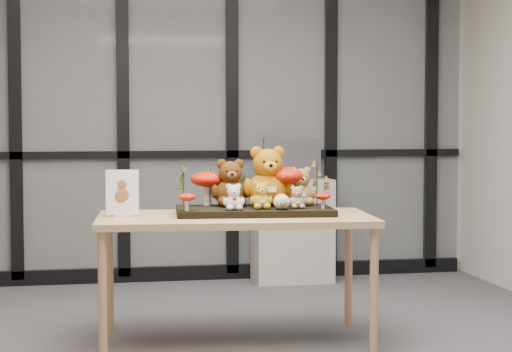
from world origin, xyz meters
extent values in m
plane|color=#B7B5AD|center=(0.00, 2.50, 1.40)|extent=(5.00, 0.00, 5.00)
plane|color=#B7B5AD|center=(0.00, -2.50, 1.40)|extent=(5.00, 0.00, 5.00)
cube|color=#2D383F|center=(0.00, 2.47, 1.40)|extent=(4.90, 0.02, 2.70)
cube|color=black|center=(0.00, 2.47, 0.06)|extent=(4.90, 0.06, 0.12)
cube|color=black|center=(0.00, 2.47, 1.05)|extent=(4.90, 0.06, 0.06)
cube|color=black|center=(-1.30, 2.47, 1.40)|extent=(0.10, 0.06, 2.70)
cube|color=black|center=(-0.45, 2.47, 1.40)|extent=(0.10, 0.06, 2.70)
cube|color=black|center=(0.45, 2.47, 1.40)|extent=(0.10, 0.06, 2.70)
cube|color=black|center=(1.30, 2.47, 1.40)|extent=(0.10, 0.06, 2.70)
cube|color=black|center=(2.20, 2.47, 1.40)|extent=(0.10, 0.06, 2.70)
cube|color=tan|center=(0.11, 0.29, 0.75)|extent=(1.70, 0.95, 0.04)
cylinder|color=tan|center=(-0.69, 0.00, 0.36)|extent=(0.05, 0.05, 0.73)
cylinder|color=tan|center=(-0.62, 0.72, 0.36)|extent=(0.05, 0.05, 0.73)
cylinder|color=tan|center=(0.85, -0.13, 0.36)|extent=(0.05, 0.05, 0.73)
cylinder|color=tan|center=(0.91, 0.59, 0.36)|extent=(0.05, 0.05, 0.73)
cube|color=black|center=(0.24, 0.35, 0.79)|extent=(0.98, 0.55, 0.04)
cube|color=silver|center=(-0.55, 0.37, 0.77)|extent=(0.10, 0.07, 0.01)
cube|color=white|center=(-0.55, 0.37, 0.91)|extent=(0.20, 0.05, 0.27)
ellipsoid|color=brown|center=(-0.55, 0.37, 0.89)|extent=(0.09, 0.01, 0.10)
ellipsoid|color=brown|center=(-0.55, 0.37, 0.96)|extent=(0.05, 0.01, 0.05)
cube|color=white|center=(0.13, -0.04, 0.77)|extent=(0.09, 0.03, 0.00)
cube|color=#ADA49B|center=(0.92, 2.24, 0.42)|extent=(0.64, 0.37, 0.85)
cube|color=#484A4F|center=(0.92, 2.26, 1.02)|extent=(0.48, 0.05, 0.34)
cube|color=black|center=(0.92, 2.24, 1.02)|extent=(0.42, 0.00, 0.28)
camera|label=1|loc=(-0.80, -5.15, 1.35)|focal=65.00mm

